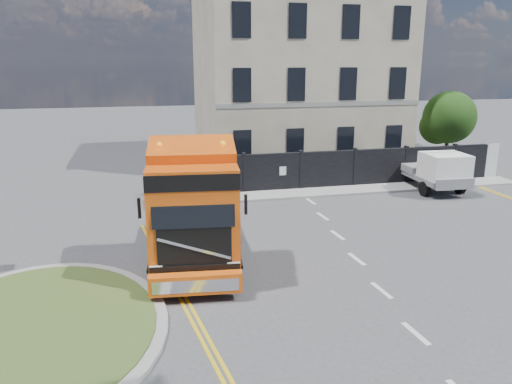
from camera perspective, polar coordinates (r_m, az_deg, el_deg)
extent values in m
plane|color=#424244|center=(16.99, 1.67, -8.05)|extent=(120.00, 120.00, 0.00)
cylinder|color=gray|center=(14.08, -24.39, -14.33)|extent=(6.80, 6.80, 0.12)
cylinder|color=#3B5120|center=(14.05, -24.43, -14.05)|extent=(6.20, 6.20, 0.05)
cube|color=black|center=(26.73, 9.19, 2.57)|extent=(18.00, 0.25, 2.00)
cube|color=silver|center=(30.95, 23.94, 3.15)|extent=(2.60, 0.12, 2.00)
cube|color=beige|center=(33.19, 4.51, 12.93)|extent=(12.00, 10.00, 11.00)
cylinder|color=#382619|center=(33.30, 20.91, 4.56)|extent=(0.24, 0.24, 2.40)
sphere|color=#15340F|center=(33.04, 21.23, 7.97)|extent=(3.20, 3.20, 3.20)
sphere|color=#15340F|center=(33.16, 20.03, 7.05)|extent=(2.20, 2.20, 2.20)
cube|color=gray|center=(26.14, 9.85, 0.14)|extent=(20.00, 1.60, 0.12)
cube|color=black|center=(17.40, -7.02, -4.83)|extent=(3.24, 6.80, 0.47)
cube|color=#E35710|center=(15.22, -7.15, -1.97)|extent=(2.88, 2.97, 2.92)
cube|color=#E35710|center=(15.98, -7.30, 3.28)|extent=(2.69, 1.21, 1.46)
cube|color=black|center=(13.82, -7.19, -1.91)|extent=(2.28, 0.31, 1.09)
cube|color=#E35710|center=(14.25, -6.91, -10.34)|extent=(2.63, 0.64, 0.57)
cylinder|color=black|center=(15.07, -11.26, -9.21)|extent=(0.45, 1.11, 1.08)
cylinder|color=gray|center=(15.07, -11.26, -9.21)|extent=(0.43, 0.63, 0.60)
cylinder|color=black|center=(15.06, -2.60, -8.94)|extent=(0.45, 1.11, 1.08)
cylinder|color=gray|center=(15.06, -2.60, -8.94)|extent=(0.43, 0.63, 0.60)
cylinder|color=black|center=(18.51, -10.51, -4.55)|extent=(0.45, 1.11, 1.08)
cylinder|color=gray|center=(18.51, -10.51, -4.55)|extent=(0.43, 0.63, 0.60)
cylinder|color=black|center=(18.49, -3.52, -4.33)|extent=(0.45, 1.11, 1.08)
cylinder|color=gray|center=(18.49, -3.52, -4.33)|extent=(0.43, 0.63, 0.60)
cylinder|color=black|center=(19.69, -10.32, -3.34)|extent=(0.45, 1.11, 1.08)
cylinder|color=gray|center=(19.69, -10.32, -3.34)|extent=(0.43, 0.63, 0.60)
cylinder|color=black|center=(19.68, -3.76, -3.13)|extent=(0.45, 1.11, 1.08)
cylinder|color=gray|center=(19.68, -3.76, -3.13)|extent=(0.43, 0.63, 0.60)
cube|color=slate|center=(28.04, 18.85, 1.98)|extent=(2.27, 5.15, 0.26)
cube|color=white|center=(26.61, 20.75, 2.66)|extent=(2.10, 2.00, 1.37)
cylinder|color=black|center=(26.30, 18.72, 0.35)|extent=(0.26, 0.74, 0.74)
cylinder|color=black|center=(27.40, 22.28, 0.58)|extent=(0.26, 0.74, 0.74)
cylinder|color=black|center=(28.95, 15.47, 1.88)|extent=(0.26, 0.74, 0.74)
cylinder|color=black|center=(29.95, 18.84, 2.05)|extent=(0.26, 0.74, 0.74)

